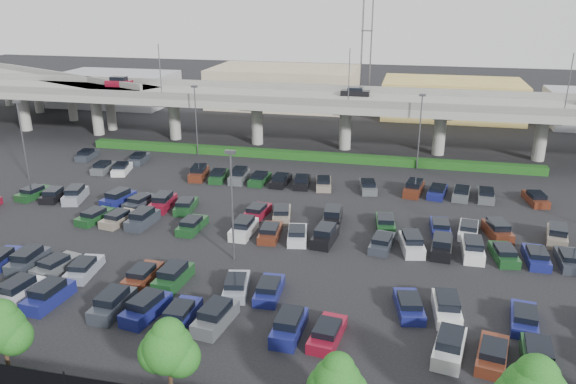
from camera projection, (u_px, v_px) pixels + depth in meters
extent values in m
plane|color=black|center=(258.00, 225.00, 58.53)|extent=(280.00, 280.00, 0.00)
cube|color=gray|center=(313.00, 101.00, 85.45)|extent=(150.00, 13.00, 1.10)
cube|color=#61625D|center=(306.00, 102.00, 79.36)|extent=(150.00, 0.50, 1.00)
cube|color=#61625D|center=(320.00, 88.00, 90.83)|extent=(150.00, 0.50, 1.00)
cylinder|color=gray|center=(24.00, 111.00, 97.34)|extent=(1.80, 1.80, 6.70)
cube|color=#61625D|center=(21.00, 93.00, 96.28)|extent=(2.60, 9.75, 0.50)
cylinder|color=gray|center=(97.00, 115.00, 94.44)|extent=(1.80, 1.80, 6.70)
cube|color=#61625D|center=(95.00, 96.00, 93.38)|extent=(2.60, 9.75, 0.50)
cylinder|color=gray|center=(175.00, 119.00, 91.54)|extent=(1.80, 1.80, 6.70)
cube|color=#61625D|center=(173.00, 100.00, 90.47)|extent=(2.60, 9.75, 0.50)
cylinder|color=gray|center=(257.00, 123.00, 88.64)|extent=(1.80, 1.80, 6.70)
cube|color=#61625D|center=(257.00, 103.00, 87.57)|extent=(2.60, 9.75, 0.50)
cylinder|color=gray|center=(345.00, 128.00, 85.74)|extent=(1.80, 1.80, 6.70)
cube|color=#61625D|center=(346.00, 107.00, 84.67)|extent=(2.60, 9.75, 0.50)
cylinder|color=gray|center=(440.00, 133.00, 82.83)|extent=(1.80, 1.80, 6.70)
cube|color=#61625D|center=(442.00, 111.00, 81.77)|extent=(2.60, 9.75, 0.50)
cylinder|color=gray|center=(541.00, 138.00, 79.93)|extent=(1.80, 1.80, 6.70)
cube|color=#61625D|center=(544.00, 116.00, 78.87)|extent=(2.60, 9.75, 0.50)
cube|color=maroon|center=(119.00, 83.00, 94.89)|extent=(4.40, 1.82, 1.05)
cube|color=black|center=(119.00, 78.00, 94.61)|extent=(2.60, 1.60, 0.65)
cube|color=black|center=(355.00, 93.00, 86.64)|extent=(4.40, 1.82, 0.82)
cube|color=black|center=(355.00, 89.00, 86.42)|extent=(2.30, 1.60, 0.50)
cylinder|color=#4A494E|center=(160.00, 72.00, 82.87)|extent=(0.14, 0.14, 8.00)
cylinder|color=#4A494E|center=(349.00, 78.00, 77.07)|extent=(0.14, 0.14, 8.00)
cylinder|color=#4A494E|center=(569.00, 85.00, 71.27)|extent=(0.14, 0.14, 8.00)
cube|color=gray|center=(54.00, 79.00, 106.33)|extent=(50.93, 30.13, 1.10)
cube|color=#61625D|center=(53.00, 74.00, 105.97)|extent=(47.34, 22.43, 1.00)
cylinder|color=gray|center=(7.00, 90.00, 118.59)|extent=(1.60, 1.60, 6.70)
cylinder|color=gray|center=(38.00, 96.00, 111.68)|extent=(1.60, 1.60, 6.70)
cylinder|color=gray|center=(72.00, 103.00, 104.77)|extent=(1.60, 1.60, 6.70)
cylinder|color=gray|center=(111.00, 111.00, 97.86)|extent=(1.60, 1.60, 6.70)
cube|color=#113B11|center=(304.00, 156.00, 81.29)|extent=(66.00, 1.60, 1.10)
cylinder|color=#332316|center=(8.00, 361.00, 35.58)|extent=(0.26, 0.26, 1.96)
sphere|color=#144A13|center=(1.00, 328.00, 34.77)|extent=(3.04, 3.04, 3.04)
sphere|color=#144A13|center=(14.00, 336.00, 34.90)|extent=(2.39, 2.39, 2.39)
sphere|color=#144A13|center=(1.00, 315.00, 34.58)|extent=(2.06, 2.06, 2.06)
cylinder|color=#332316|center=(171.00, 383.00, 33.56)|extent=(0.26, 0.26, 1.97)
sphere|color=#144A13|center=(168.00, 349.00, 32.75)|extent=(3.07, 3.07, 3.07)
sphere|color=#144A13|center=(181.00, 357.00, 32.88)|extent=(2.41, 2.41, 2.41)
sphere|color=#144A13|center=(158.00, 353.00, 32.91)|extent=(2.41, 2.41, 2.41)
sphere|color=#144A13|center=(168.00, 335.00, 32.55)|extent=(2.08, 2.08, 2.08)
sphere|color=#144A13|center=(337.00, 382.00, 30.38)|extent=(2.79, 2.79, 2.79)
sphere|color=#144A13|center=(338.00, 369.00, 30.22)|extent=(1.89, 1.89, 1.89)
sphere|color=#144A13|center=(537.00, 377.00, 28.24)|extent=(2.33, 2.33, 2.33)
cube|color=silver|center=(18.00, 293.00, 44.38)|extent=(2.39, 4.60, 1.05)
cube|color=black|center=(16.00, 284.00, 44.10)|extent=(1.94, 2.79, 0.65)
cube|color=navy|center=(49.00, 297.00, 43.81)|extent=(2.18, 4.54, 1.05)
cube|color=black|center=(47.00, 288.00, 43.53)|extent=(1.81, 2.72, 0.65)
cube|color=#2C3139|center=(113.00, 305.00, 42.67)|extent=(1.97, 4.46, 1.05)
cube|color=black|center=(112.00, 296.00, 42.39)|extent=(1.69, 2.65, 0.65)
cube|color=navy|center=(146.00, 310.00, 42.10)|extent=(2.58, 4.65, 1.05)
cube|color=black|center=(145.00, 300.00, 41.82)|extent=(2.04, 2.84, 0.65)
cube|color=navy|center=(181.00, 315.00, 41.57)|extent=(1.90, 4.43, 0.82)
cube|color=black|center=(179.00, 309.00, 41.17)|extent=(1.64, 2.33, 0.50)
cube|color=#4D5154|center=(216.00, 319.00, 40.96)|extent=(2.42, 4.61, 1.05)
cube|color=black|center=(215.00, 309.00, 40.68)|extent=(1.95, 2.80, 0.65)
cube|color=navy|center=(289.00, 328.00, 39.82)|extent=(2.00, 4.47, 1.05)
cube|color=black|center=(289.00, 318.00, 39.54)|extent=(1.71, 2.66, 0.65)
cube|color=maroon|center=(327.00, 334.00, 39.29)|extent=(2.35, 4.59, 0.82)
cube|color=black|center=(327.00, 328.00, 38.89)|extent=(1.88, 2.48, 0.50)
cube|color=silver|center=(449.00, 349.00, 37.54)|extent=(2.55, 4.65, 1.05)
cube|color=black|center=(450.00, 338.00, 37.26)|extent=(2.03, 2.84, 0.65)
cube|color=#572617|center=(492.00, 355.00, 37.01)|extent=(2.63, 4.67, 0.82)
cube|color=black|center=(494.00, 349.00, 36.61)|extent=(2.01, 2.57, 0.50)
cube|color=#17411D|center=(537.00, 360.00, 36.40)|extent=(2.18, 4.54, 1.05)
cube|color=black|center=(539.00, 349.00, 36.12)|extent=(1.81, 2.72, 0.65)
cube|color=navy|center=(2.00, 260.00, 50.15)|extent=(2.25, 4.56, 0.82)
cube|color=#2C3139|center=(28.00, 262.00, 49.54)|extent=(1.97, 4.46, 1.05)
cube|color=black|center=(27.00, 253.00, 49.26)|extent=(1.69, 2.65, 0.65)
cube|color=#4D5154|center=(56.00, 266.00, 49.01)|extent=(2.69, 4.68, 0.82)
cube|color=black|center=(54.00, 261.00, 48.61)|extent=(2.04, 2.58, 0.50)
cube|color=gray|center=(85.00, 269.00, 48.44)|extent=(2.29, 4.57, 0.82)
cube|color=black|center=(82.00, 264.00, 48.04)|extent=(1.84, 2.46, 0.50)
cube|color=#572617|center=(143.00, 276.00, 47.30)|extent=(1.97, 4.46, 0.82)
cube|color=black|center=(141.00, 271.00, 46.90)|extent=(1.68, 2.35, 0.50)
cube|color=#17411D|center=(173.00, 278.00, 46.69)|extent=(2.12, 4.51, 1.05)
cube|color=black|center=(173.00, 270.00, 46.41)|extent=(1.78, 2.70, 0.65)
cube|color=gray|center=(237.00, 287.00, 45.59)|extent=(2.61, 4.66, 0.82)
cube|color=black|center=(236.00, 281.00, 45.19)|extent=(2.00, 2.56, 0.50)
cube|color=navy|center=(269.00, 291.00, 45.02)|extent=(2.02, 4.48, 0.82)
cube|color=black|center=(269.00, 285.00, 44.62)|extent=(1.70, 2.37, 0.50)
cube|color=navy|center=(409.00, 307.00, 42.74)|extent=(2.61, 4.66, 0.82)
cube|color=black|center=(409.00, 301.00, 42.34)|extent=(2.00, 2.56, 0.50)
cube|color=white|center=(446.00, 310.00, 42.13)|extent=(2.16, 4.53, 1.05)
cube|color=black|center=(447.00, 300.00, 41.85)|extent=(1.80, 2.72, 0.65)
cube|color=navy|center=(524.00, 320.00, 41.03)|extent=(2.36, 4.59, 0.82)
cube|color=black|center=(525.00, 314.00, 40.63)|extent=(1.88, 2.48, 0.50)
cube|color=#17411D|center=(95.00, 217.00, 59.67)|extent=(2.61, 4.66, 0.82)
cube|color=black|center=(94.00, 212.00, 59.28)|extent=(2.00, 2.56, 0.50)
cube|color=gray|center=(119.00, 219.00, 59.10)|extent=(2.49, 4.63, 0.82)
cube|color=black|center=(117.00, 214.00, 58.71)|extent=(1.94, 2.52, 0.50)
cube|color=#2C3139|center=(143.00, 220.00, 58.49)|extent=(2.11, 4.51, 1.05)
cube|color=black|center=(142.00, 213.00, 58.22)|extent=(1.77, 2.70, 0.65)
cube|color=#17411D|center=(192.00, 226.00, 57.39)|extent=(2.00, 4.47, 0.82)
cube|color=black|center=(191.00, 221.00, 57.00)|extent=(1.69, 2.36, 0.50)
cube|color=silver|center=(244.00, 230.00, 56.21)|extent=(1.94, 4.45, 1.05)
cube|color=black|center=(244.00, 222.00, 55.94)|extent=(1.67, 2.64, 0.65)
cube|color=#572617|center=(270.00, 233.00, 55.68)|extent=(2.11, 4.51, 0.82)
cube|color=black|center=(270.00, 228.00, 55.29)|extent=(1.75, 2.40, 0.50)
cube|color=silver|center=(297.00, 236.00, 55.11)|extent=(2.55, 4.65, 0.82)
cube|color=black|center=(297.00, 231.00, 54.72)|extent=(1.97, 2.54, 0.50)
cube|color=black|center=(325.00, 237.00, 54.50)|extent=(2.27, 4.57, 1.05)
cube|color=black|center=(325.00, 229.00, 54.23)|extent=(1.87, 2.75, 0.65)
cube|color=#2C3139|center=(382.00, 243.00, 53.40)|extent=(2.40, 4.61, 0.82)
cube|color=black|center=(382.00, 238.00, 53.01)|extent=(1.90, 2.49, 0.50)
cube|color=silver|center=(412.00, 245.00, 52.79)|extent=(2.63, 4.67, 1.05)
cube|color=black|center=(412.00, 237.00, 52.52)|extent=(2.07, 2.86, 0.65)
cube|color=black|center=(442.00, 248.00, 52.22)|extent=(2.20, 4.54, 1.05)
cube|color=black|center=(443.00, 240.00, 51.95)|extent=(1.83, 2.73, 0.65)
cube|color=white|center=(472.00, 251.00, 51.65)|extent=(1.85, 4.41, 1.05)
cube|color=black|center=(473.00, 243.00, 51.38)|extent=(1.62, 2.61, 0.65)
cube|color=#17411D|center=(504.00, 255.00, 51.12)|extent=(2.42, 4.61, 0.82)
cube|color=black|center=(505.00, 249.00, 50.73)|extent=(1.91, 2.50, 0.50)
cube|color=navy|center=(536.00, 258.00, 50.55)|extent=(1.90, 4.43, 0.82)
cube|color=black|center=(537.00, 252.00, 50.16)|extent=(1.64, 2.33, 0.50)
cube|color=#2C3139|center=(569.00, 261.00, 49.98)|extent=(1.87, 4.42, 0.82)
cube|color=black|center=(571.00, 255.00, 49.59)|extent=(1.63, 2.32, 0.50)
cube|color=#17411D|center=(34.00, 194.00, 66.54)|extent=(2.45, 4.62, 0.82)
cube|color=black|center=(32.00, 189.00, 66.15)|extent=(1.92, 2.51, 0.50)
cube|color=black|center=(55.00, 195.00, 65.97)|extent=(2.49, 4.63, 0.82)
cube|color=black|center=(53.00, 191.00, 65.58)|extent=(1.94, 2.52, 0.50)
cube|color=gray|center=(76.00, 196.00, 65.36)|extent=(2.84, 4.71, 1.05)
cube|color=black|center=(75.00, 190.00, 65.09)|extent=(2.19, 2.91, 0.65)
cube|color=navy|center=(119.00, 200.00, 64.22)|extent=(2.65, 4.67, 1.05)
cube|color=black|center=(118.00, 193.00, 63.95)|extent=(2.08, 2.87, 0.65)
cube|color=#2C3139|center=(141.00, 203.00, 63.69)|extent=(2.68, 4.68, 0.82)
cube|color=black|center=(139.00, 198.00, 63.30)|extent=(2.04, 2.58, 0.50)
cube|color=maroon|center=(163.00, 204.00, 63.08)|extent=(2.08, 4.50, 1.05)
cube|color=black|center=(163.00, 197.00, 62.81)|extent=(1.76, 2.69, 0.65)
cube|color=#17411D|center=(186.00, 206.00, 62.55)|extent=(2.41, 4.61, 0.82)
cube|color=black|center=(185.00, 202.00, 62.16)|extent=(1.90, 2.50, 0.50)
cube|color=maroon|center=(257.00, 213.00, 60.84)|extent=(2.31, 4.58, 0.82)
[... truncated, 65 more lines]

